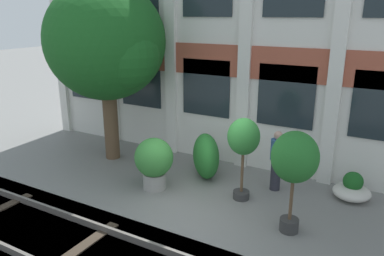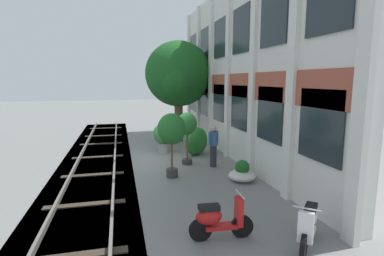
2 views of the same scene
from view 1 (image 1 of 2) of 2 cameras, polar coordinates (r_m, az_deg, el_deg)
The scene contains 9 objects.
ground_plane at distance 9.12m, azimuth 0.40°, elevation -11.79°, with size 80.00×80.00×0.00m, color slate.
apartment_facade at distance 10.86m, azimuth 8.71°, elevation 13.01°, with size 14.94×0.64×7.34m.
broadleaf_tree at distance 11.44m, azimuth -13.01°, elevation 12.24°, with size 3.68×3.50×5.34m.
potted_plant_wide_bowl at distance 10.13m, azimuth 23.20°, elevation -8.56°, with size 0.90×0.90×0.71m.
potted_plant_fluted_column at distance 9.69m, azimuth -5.81°, elevation -4.97°, with size 1.00×1.00×1.37m.
potted_plant_terracotta_small at distance 7.74m, azimuth 15.37°, elevation -4.79°, with size 0.95×0.95×2.20m.
potted_plant_low_pan at distance 8.93m, azimuth 7.85°, elevation -1.87°, with size 0.77×0.77×2.07m.
resident_by_doorway at distance 9.80m, azimuth 12.77°, elevation -4.61°, with size 0.34×0.47×1.59m.
topiary_hedge at distance 10.39m, azimuth 2.14°, elevation -4.27°, with size 1.38×0.70×1.24m, color #236B28.
Camera 1 is at (3.85, -6.98, 4.41)m, focal length 35.00 mm.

